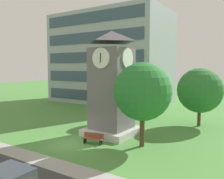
{
  "coord_description": "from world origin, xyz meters",
  "views": [
    {
      "loc": [
        13.48,
        -14.38,
        6.26
      ],
      "look_at": [
        0.61,
        5.28,
        4.13
      ],
      "focal_mm": 38.65,
      "sensor_mm": 36.0,
      "label": 1
    }
  ],
  "objects_px": {
    "park_bench": "(93,138)",
    "tree_near_tower": "(142,92)",
    "tree_streetside": "(200,90)",
    "clock_tower": "(112,89)",
    "tree_by_building": "(131,88)"
  },
  "relations": [
    {
      "from": "clock_tower",
      "to": "tree_by_building",
      "type": "height_order",
      "value": "clock_tower"
    },
    {
      "from": "tree_near_tower",
      "to": "tree_by_building",
      "type": "height_order",
      "value": "tree_near_tower"
    },
    {
      "from": "tree_near_tower",
      "to": "tree_streetside",
      "type": "distance_m",
      "value": 9.72
    },
    {
      "from": "tree_near_tower",
      "to": "clock_tower",
      "type": "bearing_deg",
      "value": 157.78
    },
    {
      "from": "park_bench",
      "to": "tree_near_tower",
      "type": "relative_size",
      "value": 0.28
    },
    {
      "from": "park_bench",
      "to": "tree_streetside",
      "type": "relative_size",
      "value": 0.3
    },
    {
      "from": "clock_tower",
      "to": "tree_streetside",
      "type": "xyz_separation_m",
      "value": [
        6.11,
        7.84,
        -0.42
      ]
    },
    {
      "from": "park_bench",
      "to": "tree_near_tower",
      "type": "bearing_deg",
      "value": 24.09
    },
    {
      "from": "clock_tower",
      "to": "tree_streetside",
      "type": "bearing_deg",
      "value": 52.09
    },
    {
      "from": "park_bench",
      "to": "tree_near_tower",
      "type": "xyz_separation_m",
      "value": [
        3.65,
        1.63,
        3.92
      ]
    },
    {
      "from": "tree_near_tower",
      "to": "tree_by_building",
      "type": "bearing_deg",
      "value": 124.39
    },
    {
      "from": "park_bench",
      "to": "tree_streetside",
      "type": "distance_m",
      "value": 12.97
    },
    {
      "from": "clock_tower",
      "to": "tree_streetside",
      "type": "distance_m",
      "value": 9.95
    },
    {
      "from": "park_bench",
      "to": "tree_by_building",
      "type": "bearing_deg",
      "value": 97.97
    },
    {
      "from": "clock_tower",
      "to": "tree_by_building",
      "type": "relative_size",
      "value": 1.65
    }
  ]
}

